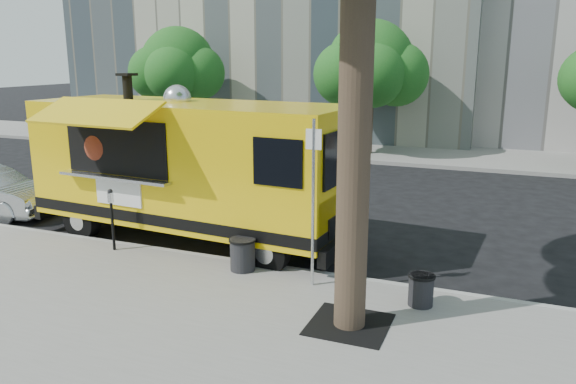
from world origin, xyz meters
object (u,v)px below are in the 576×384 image
object	(u,v)px
far_tree_a	(178,65)
trash_bin_left	(243,253)
parking_meter	(112,212)
trash_bin_right	(421,289)
far_tree_b	(371,64)
food_truck	(188,166)
sign_post	(313,194)

from	to	relation	value
far_tree_a	trash_bin_left	bearing A→B (deg)	-53.63
parking_meter	trash_bin_right	bearing A→B (deg)	-2.89
far_tree_b	trash_bin_left	bearing A→B (deg)	-85.69
food_truck	trash_bin_left	world-z (taller)	food_truck
far_tree_b	trash_bin_right	size ratio (longest dim) A/B	10.27
far_tree_b	sign_post	size ratio (longest dim) A/B	1.83
sign_post	food_truck	xyz separation A→B (m)	(-3.59, 1.72, -0.08)
far_tree_b	parking_meter	bearing A→B (deg)	-98.10
sign_post	food_truck	distance (m)	3.98
food_truck	sign_post	bearing A→B (deg)	-21.52
far_tree_b	trash_bin_left	distance (m)	14.49
far_tree_b	food_truck	xyz separation A→B (m)	(-1.04, -12.53, -2.06)
far_tree_b	trash_bin_right	xyz separation A→B (m)	(4.50, -14.38, -3.39)
far_tree_a	sign_post	bearing A→B (deg)	-50.17
far_tree_a	trash_bin_left	size ratio (longest dim) A/B	8.57
parking_meter	trash_bin_left	bearing A→B (deg)	-0.23
parking_meter	food_truck	distance (m)	1.97
sign_post	trash_bin_left	bearing A→B (deg)	172.82
sign_post	trash_bin_left	xyz separation A→B (m)	(-1.49, 0.19, -1.37)
far_tree_a	far_tree_b	xyz separation A→B (m)	(9.00, 0.40, 0.06)
far_tree_a	food_truck	distance (m)	14.65
parking_meter	trash_bin_left	xyz separation A→B (m)	(3.06, -0.01, -0.50)
food_truck	trash_bin_left	size ratio (longest dim) A/B	12.38
trash_bin_right	far_tree_a	bearing A→B (deg)	134.00
far_tree_b	far_tree_a	bearing A→B (deg)	-177.46
far_tree_b	trash_bin_right	bearing A→B (deg)	-72.62
far_tree_a	far_tree_b	distance (m)	9.01
far_tree_b	food_truck	size ratio (longest dim) A/B	0.71
parking_meter	trash_bin_right	xyz separation A→B (m)	(6.50, -0.33, -0.54)
parking_meter	trash_bin_right	distance (m)	6.53
parking_meter	trash_bin_right	world-z (taller)	parking_meter
trash_bin_left	trash_bin_right	distance (m)	3.45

